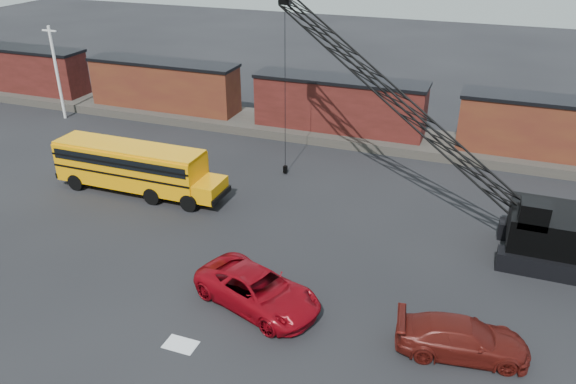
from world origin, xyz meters
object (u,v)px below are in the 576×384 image
red_pickup (258,290)px  maroon_suv (462,338)px  crawler_crane (399,102)px  school_bus (135,167)px

red_pickup → maroon_suv: (9.12, 0.01, -0.08)m
maroon_suv → crawler_crane: size_ratio=0.27×
crawler_crane → school_bus: bearing=-168.0°
school_bus → maroon_suv: school_bus is taller
red_pickup → crawler_crane: (3.88, 11.52, 6.00)m
school_bus → red_pickup: 14.55m
maroon_suv → red_pickup: bearing=81.1°
maroon_suv → crawler_crane: bearing=15.5°
red_pickup → crawler_crane: size_ratio=0.31×
red_pickup → crawler_crane: bearing=0.8°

